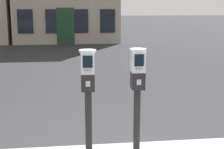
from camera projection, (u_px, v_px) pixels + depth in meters
parking_meter_near_kerb at (88, 85)px, 4.20m from camera, size 0.23×0.26×1.47m
parking_meter_twin_adjacent at (137, 84)px, 4.27m from camera, size 0.23×0.26×1.47m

